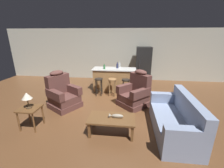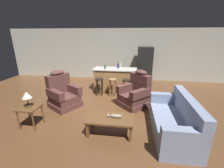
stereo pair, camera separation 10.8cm
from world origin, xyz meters
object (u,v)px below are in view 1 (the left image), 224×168
object	(u,v)px
bar_stool_middle	(112,84)
bottle_short_amber	(119,65)
recliner_near_lamp	(63,95)
bottle_tall_green	(104,67)
bottle_wine_dark	(117,66)
fish_figurine	(116,116)
bar_stool_left	(99,84)
recliner_near_island	(135,93)
end_table	(30,111)
refrigerator	(143,65)
bar_stool_right	(126,85)
kitchen_island	(114,79)
couch	(176,120)
table_lamp	(27,97)
coffee_table	(112,120)

from	to	relation	value
bar_stool_middle	bottle_short_amber	xyz separation A→B (m)	(0.21, 0.84, 0.58)
recliner_near_lamp	bottle_tall_green	distance (m)	2.06
bottle_wine_dark	fish_figurine	bearing A→B (deg)	-85.63
recliner_near_lamp	bottle_wine_dark	distance (m)	2.55
recliner_near_lamp	bottle_tall_green	bearing A→B (deg)	88.31
bar_stool_left	bottle_wine_dark	size ratio (longest dim) A/B	2.55
recliner_near_island	bottle_short_amber	xyz separation A→B (m)	(-0.64, 1.57, 0.63)
end_table	refrigerator	size ratio (longest dim) A/B	0.32
fish_figurine	recliner_near_lamp	bearing A→B (deg)	147.08
end_table	bar_stool_right	bearing A→B (deg)	45.43
fish_figurine	recliner_near_lamp	xyz separation A→B (m)	(-1.86, 1.21, -0.04)
bar_stool_right	bottle_tall_green	bearing A→B (deg)	151.51
kitchen_island	end_table	bearing A→B (deg)	-121.27
end_table	bar_stool_left	size ratio (longest dim) A/B	0.82
fish_figurine	couch	xyz separation A→B (m)	(1.42, 0.17, -0.12)
recliner_near_lamp	bar_stool_middle	bearing A→B (deg)	69.83
table_lamp	bar_stool_left	xyz separation A→B (m)	(1.28, 2.38, -0.40)
couch	bottle_tall_green	xyz separation A→B (m)	(-2.17, 2.66, 0.69)
coffee_table	bar_stool_right	world-z (taller)	bar_stool_right
refrigerator	coffee_table	bearing A→B (deg)	-103.86
bar_stool_middle	bottle_wine_dark	size ratio (longest dim) A/B	2.55
table_lamp	bar_stool_middle	size ratio (longest dim) A/B	0.60
bar_stool_middle	recliner_near_lamp	bearing A→B (deg)	-142.94
couch	table_lamp	bearing A→B (deg)	3.09
end_table	bar_stool_right	size ratio (longest dim) A/B	0.82
bar_stool_left	bar_stool_right	bearing A→B (deg)	0.00
fish_figurine	bottle_tall_green	world-z (taller)	bottle_tall_green
bar_stool_middle	bottle_tall_green	distance (m)	0.84
couch	recliner_near_lamp	xyz separation A→B (m)	(-3.28, 1.03, 0.08)
couch	bottle_wine_dark	world-z (taller)	bottle_wine_dark
coffee_table	bottle_tall_green	xyz separation A→B (m)	(-0.64, 2.85, 0.67)
couch	table_lamp	world-z (taller)	table_lamp
bottle_wine_dark	recliner_near_island	bearing A→B (deg)	-63.51
recliner_near_lamp	bar_stool_middle	size ratio (longest dim) A/B	1.76
table_lamp	bottle_short_amber	distance (m)	3.80
coffee_table	recliner_near_island	size ratio (longest dim) A/B	0.92
coffee_table	couch	bearing A→B (deg)	7.38
bar_stool_middle	refrigerator	size ratio (longest dim) A/B	0.39
coffee_table	kitchen_island	distance (m)	3.00
fish_figurine	bottle_short_amber	bearing A→B (deg)	92.69
fish_figurine	bar_stool_left	xyz separation A→B (m)	(-0.89, 2.34, 0.01)
end_table	bottle_short_amber	world-z (taller)	bottle_short_amber
coffee_table	end_table	world-z (taller)	end_table
bar_stool_right	bottle_short_amber	distance (m)	1.07
bottle_short_amber	recliner_near_lamp	bearing A→B (deg)	-130.92
fish_figurine	couch	size ratio (longest dim) A/B	0.18
recliner_near_island	end_table	distance (m)	3.12
refrigerator	bar_stool_right	bearing A→B (deg)	-112.79
bottle_tall_green	bottle_short_amber	bearing A→B (deg)	30.37
fish_figurine	bar_stool_right	distance (m)	2.34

